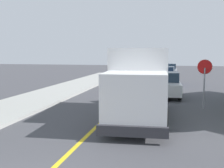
{
  "coord_description": "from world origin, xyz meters",
  "views": [
    {
      "loc": [
        3.02,
        -4.57,
        3.04
      ],
      "look_at": [
        -0.05,
        9.51,
        1.4
      ],
      "focal_mm": 45.23,
      "sensor_mm": 36.0,
      "label": 1
    }
  ],
  "objects_px": {
    "box_truck": "(140,80)",
    "parked_car_near": "(167,85)",
    "stop_sign": "(205,74)",
    "parked_car_mid": "(165,76)",
    "parked_car_far": "(169,71)"
  },
  "relations": [
    {
      "from": "parked_car_far",
      "to": "stop_sign",
      "type": "relative_size",
      "value": 1.66
    },
    {
      "from": "parked_car_mid",
      "to": "stop_sign",
      "type": "bearing_deg",
      "value": -77.89
    },
    {
      "from": "box_truck",
      "to": "stop_sign",
      "type": "bearing_deg",
      "value": 42.9
    },
    {
      "from": "parked_car_mid",
      "to": "parked_car_far",
      "type": "relative_size",
      "value": 1.02
    },
    {
      "from": "parked_car_mid",
      "to": "parked_car_far",
      "type": "xyz_separation_m",
      "value": [
        0.23,
        7.05,
        0.0
      ]
    },
    {
      "from": "box_truck",
      "to": "parked_car_far",
      "type": "height_order",
      "value": "box_truck"
    },
    {
      "from": "box_truck",
      "to": "parked_car_near",
      "type": "distance_m",
      "value": 6.8
    },
    {
      "from": "box_truck",
      "to": "parked_car_near",
      "type": "bearing_deg",
      "value": 80.9
    },
    {
      "from": "box_truck",
      "to": "parked_car_mid",
      "type": "bearing_deg",
      "value": 86.94
    },
    {
      "from": "parked_car_near",
      "to": "stop_sign",
      "type": "bearing_deg",
      "value": -60.93
    },
    {
      "from": "box_truck",
      "to": "parked_car_mid",
      "type": "distance_m",
      "value": 14.1
    },
    {
      "from": "box_truck",
      "to": "stop_sign",
      "type": "height_order",
      "value": "box_truck"
    },
    {
      "from": "box_truck",
      "to": "parked_car_far",
      "type": "relative_size",
      "value": 1.66
    },
    {
      "from": "parked_car_near",
      "to": "stop_sign",
      "type": "distance_m",
      "value": 4.4
    },
    {
      "from": "parked_car_far",
      "to": "box_truck",
      "type": "bearing_deg",
      "value": -92.65
    }
  ]
}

